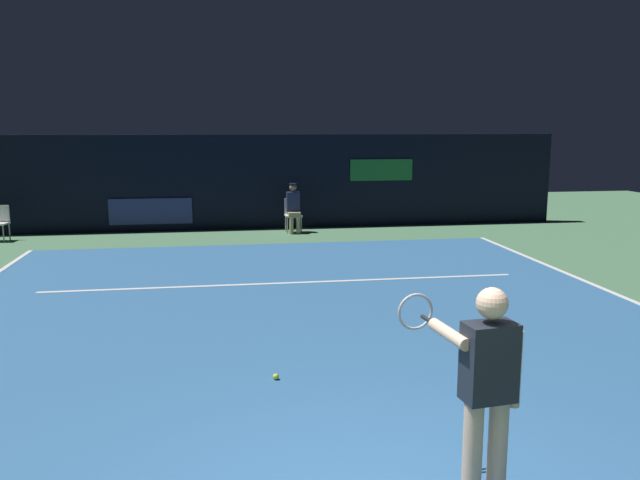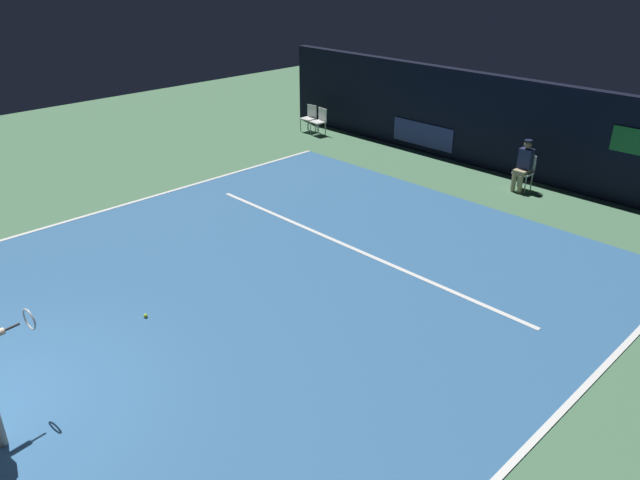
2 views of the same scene
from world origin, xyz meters
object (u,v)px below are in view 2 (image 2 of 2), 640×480
object	(u,v)px
courtside_chair_far	(309,117)
tennis_ball	(145,316)
line_judge_on_chair	(524,165)
courtside_chair_near	(320,120)

from	to	relation	value
courtside_chair_far	tennis_ball	distance (m)	12.00
tennis_ball	courtside_chair_far	bearing A→B (deg)	123.06
courtside_chair_far	tennis_ball	size ratio (longest dim) A/B	12.94
line_judge_on_chair	courtside_chair_near	xyz separation A→B (m)	(-7.36, -0.11, -0.18)
line_judge_on_chair	courtside_chair_far	world-z (taller)	line_judge_on_chair
line_judge_on_chair	courtside_chair_near	distance (m)	7.37
courtside_chair_near	courtside_chair_far	size ratio (longest dim) A/B	1.00
tennis_ball	line_judge_on_chair	bearing A→B (deg)	82.18
courtside_chair_far	courtside_chair_near	bearing A→B (deg)	-6.09
courtside_chair_near	courtside_chair_far	bearing A→B (deg)	173.91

